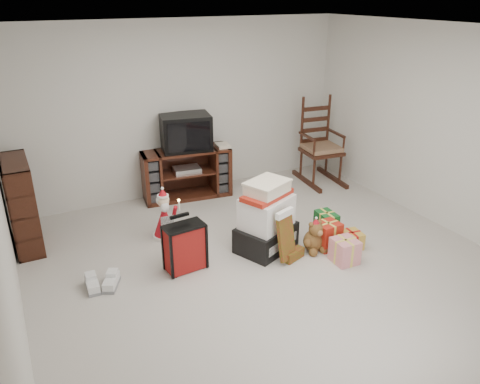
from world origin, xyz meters
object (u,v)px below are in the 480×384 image
bookshelf (22,206)px  gift_pile (266,221)px  red_suitcase (185,247)px  gift_cluster (336,238)px  mrs_claus_figurine (164,219)px  crt_television (186,132)px  tv_stand (187,173)px  rocking_chair (319,152)px  teddy_bear (314,238)px  santa_figurine (275,210)px  sneaker_pair (102,283)px

bookshelf → gift_pile: (2.49, -1.41, -0.14)m
red_suitcase → gift_cluster: bearing=-17.0°
gift_pile → mrs_claus_figurine: (-0.96, 0.83, -0.12)m
crt_television → tv_stand: bearing=-141.0°
gift_pile → gift_cluster: size_ratio=1.00×
rocking_chair → gift_pile: size_ratio=1.65×
tv_stand → teddy_bear: 2.30m
gift_cluster → gift_pile: bearing=154.4°
gift_pile → santa_figurine: (0.38, 0.43, -0.12)m
tv_stand → santa_figurine: tv_stand is taller
gift_pile → sneaker_pair: 1.93m
santa_figurine → crt_television: size_ratio=0.84×
rocking_chair → mrs_claus_figurine: rocking_chair is taller
teddy_bear → mrs_claus_figurine: size_ratio=0.58×
tv_stand → rocking_chair: size_ratio=0.95×
tv_stand → rocking_chair: bearing=-2.4°
tv_stand → crt_television: crt_television is taller
tv_stand → sneaker_pair: bearing=-125.7°
rocking_chair → santa_figurine: 1.85m
rocking_chair → sneaker_pair: (-3.76, -1.44, -0.42)m
sneaker_pair → rocking_chair: bearing=33.3°
bookshelf → sneaker_pair: size_ratio=2.79×
santa_figurine → gift_pile: bearing=-131.5°
santa_figurine → gift_cluster: 0.88m
gift_pile → red_suitcase: 1.01m
bookshelf → gift_cluster: (3.24, -1.77, -0.39)m
santa_figurine → gift_cluster: santa_figurine is taller
tv_stand → teddy_bear: size_ratio=3.48×
sneaker_pair → gift_cluster: (2.66, -0.45, 0.08)m
gift_pile → mrs_claus_figurine: gift_pile is taller
bookshelf → gift_pile: 2.87m
crt_television → sneaker_pair: bearing=-122.0°
gift_cluster → mrs_claus_figurine: bearing=145.3°
bookshelf → gift_pile: bearing=-29.6°
mrs_claus_figurine → gift_cluster: mrs_claus_figurine is taller
mrs_claus_figurine → bookshelf: bearing=159.0°
red_suitcase → sneaker_pair: 0.93m
gift_pile → red_suitcase: size_ratio=1.33×
bookshelf → rocking_chair: rocking_chair is taller
sneaker_pair → bookshelf: bearing=126.1°
bookshelf → crt_television: crt_television is taller
bookshelf → gift_cluster: size_ratio=1.26×
tv_stand → red_suitcase: (-0.75, -1.86, -0.09)m
gift_pile → crt_television: 2.00m
rocking_chair → sneaker_pair: 4.05m
teddy_bear → mrs_claus_figurine: bearing=142.1°
rocking_chair → crt_television: (-2.09, 0.36, 0.51)m
sneaker_pair → gift_pile: bearing=9.8°
tv_stand → santa_figurine: 1.59m
gift_pile → gift_cluster: 0.87m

